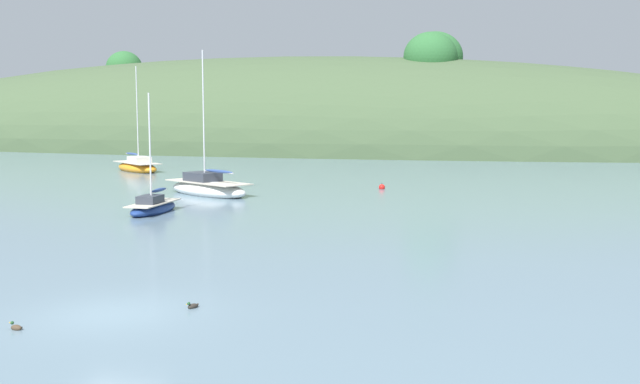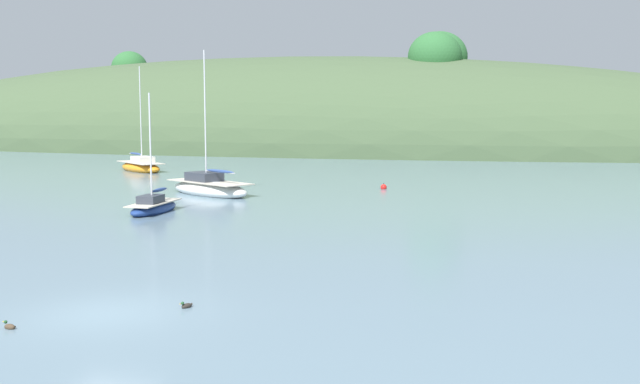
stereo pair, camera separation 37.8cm
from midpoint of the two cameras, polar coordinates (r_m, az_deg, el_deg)
name	(u,v)px [view 2 (the right image)]	position (r m, az deg, el deg)	size (l,w,h in m)	color
ground_plane	(106,313)	(21.25, -15.72, -9.01)	(400.00, 400.00, 0.00)	slate
far_shoreline_hill	(276,149)	(103.92, -3.31, 3.36)	(150.00, 36.00, 28.29)	#425638
sailboat_cream_ketch	(209,188)	(48.88, -8.34, 0.32)	(7.46, 5.51, 9.64)	white
sailboat_black_sloop	(141,166)	(68.65, -13.53, 1.93)	(6.74, 5.84, 9.61)	orange
sailboat_red_portside	(154,207)	(40.89, -12.48, -1.12)	(1.83, 4.62, 6.60)	navy
mooring_buoy_channel	(384,187)	(51.88, 5.15, 0.36)	(0.44, 0.44, 0.54)	red
duck_trailing	(186,306)	(21.31, -9.78, -8.67)	(0.30, 0.41, 0.24)	#2D2823
duck_lone_left	(10,327)	(20.59, -22.38, -9.60)	(0.43, 0.24, 0.24)	#473828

